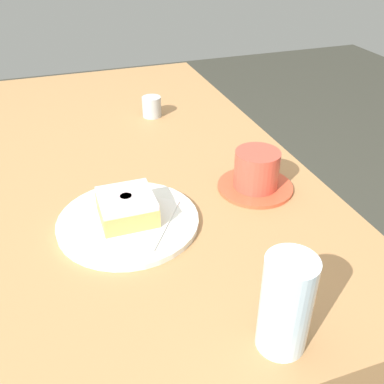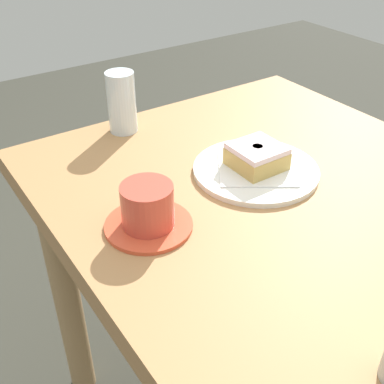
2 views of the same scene
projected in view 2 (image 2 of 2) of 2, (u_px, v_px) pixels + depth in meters
The scene contains 6 objects.
table at pixel (347, 285), 0.81m from camera, with size 1.22×0.78×0.73m.
plate_glazed_square at pixel (254, 170), 0.92m from camera, with size 0.24×0.24×0.01m, color white.
napkin_glazed_square at pixel (255, 167), 0.91m from camera, with size 0.14×0.14×0.00m, color white.
donut_glazed_square at pixel (256, 157), 0.90m from camera, with size 0.09×0.09×0.04m.
water_glass at pixel (122, 102), 1.03m from camera, with size 0.06×0.06×0.13m, color silver.
coffee_cup at pixel (148, 209), 0.76m from camera, with size 0.14×0.14×0.08m.
Camera 2 is at (-0.34, 0.54, 1.21)m, focal length 45.30 mm.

